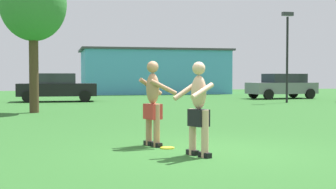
# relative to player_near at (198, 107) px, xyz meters

# --- Properties ---
(ground_plane) EXTENTS (80.00, 80.00, 0.00)m
(ground_plane) POSITION_rel_player_near_xyz_m (0.32, 0.40, -0.88)
(ground_plane) COLOR #2D6628
(player_near) EXTENTS (0.70, 0.75, 1.68)m
(player_near) POSITION_rel_player_near_xyz_m (0.00, 0.00, 0.00)
(player_near) COLOR black
(player_near) RESTS_ON ground_plane
(player_in_red) EXTENTS (0.74, 0.68, 1.73)m
(player_in_red) POSITION_rel_player_near_xyz_m (-0.54, 1.39, 0.04)
(player_in_red) COLOR black
(player_in_red) RESTS_ON ground_plane
(frisbee) EXTENTS (0.28, 0.28, 0.03)m
(frisbee) POSITION_rel_player_near_xyz_m (-0.33, 1.01, -0.87)
(frisbee) COLOR yellow
(frisbee) RESTS_ON ground_plane
(car_black_near_post) EXTENTS (4.36, 2.15, 1.58)m
(car_black_near_post) POSITION_rel_player_near_xyz_m (-2.43, 19.30, -0.06)
(car_black_near_post) COLOR black
(car_black_near_post) RESTS_ON ground_plane
(car_gray_mid_lot) EXTENTS (4.48, 2.42, 1.58)m
(car_gray_mid_lot) POSITION_rel_player_near_xyz_m (11.57, 19.70, -0.06)
(car_gray_mid_lot) COLOR slate
(car_gray_mid_lot) RESTS_ON ground_plane
(lamp_post) EXTENTS (0.60, 0.24, 4.84)m
(lamp_post) POSITION_rel_player_near_xyz_m (9.61, 15.28, 2.16)
(lamp_post) COLOR black
(lamp_post) RESTS_ON ground_plane
(outbuilding_behind_lot) EXTENTS (12.02, 6.31, 3.63)m
(outbuilding_behind_lot) POSITION_rel_player_near_xyz_m (5.46, 30.63, 0.94)
(outbuilding_behind_lot) COLOR #4C9ED1
(outbuilding_behind_lot) RESTS_ON ground_plane
(tree_left_field) EXTENTS (2.57, 2.57, 5.70)m
(tree_left_field) POSITION_rel_player_near_xyz_m (-3.28, 11.18, 3.30)
(tree_left_field) COLOR #4C3823
(tree_left_field) RESTS_ON ground_plane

